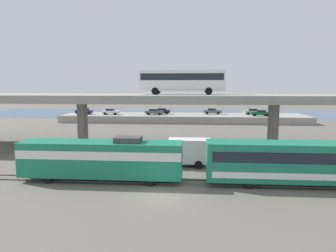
{
  "coord_description": "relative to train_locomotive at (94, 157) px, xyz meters",
  "views": [
    {
      "loc": [
        2.58,
        -23.54,
        8.71
      ],
      "look_at": [
        -1.5,
        25.32,
        2.51
      ],
      "focal_mm": 32.99,
      "sensor_mm": 36.0,
      "label": 1
    }
  ],
  "objects": [
    {
      "name": "train_locomotive",
      "position": [
        0.0,
        0.0,
        0.0
      ],
      "size": [
        16.07,
        3.04,
        4.18
      ],
      "rotation": [
        0.0,
        0.0,
        3.14
      ],
      "color": "#197A56",
      "rests_on": "ground_plane"
    },
    {
      "name": "transit_bus_on_overpass",
      "position": [
        7.59,
        16.68,
        7.53
      ],
      "size": [
        12.0,
        2.68,
        3.4
      ],
      "rotation": [
        0.0,
        0.0,
        3.14
      ],
      "color": "silver",
      "rests_on": "highway_overpass"
    },
    {
      "name": "parked_car_2",
      "position": [
        -18.9,
        49.69,
        0.34
      ],
      "size": [
        4.27,
        1.93,
        1.5
      ],
      "rotation": [
        0.0,
        0.0,
        3.14
      ],
      "color": "navy",
      "rests_on": "pier_parking_lot"
    },
    {
      "name": "parked_car_3",
      "position": [
        -11.75,
        49.05,
        0.34
      ],
      "size": [
        4.21,
        1.83,
        1.5
      ],
      "color": "silver",
      "rests_on": "pier_parking_lot"
    },
    {
      "name": "harbor_water",
      "position": [
        6.71,
        74.0,
        -2.19
      ],
      "size": [
        140.0,
        36.0,
        0.01
      ],
      "primitive_type": "cube",
      "color": "navy",
      "rests_on": "ground_plane"
    },
    {
      "name": "pier_parking_lot",
      "position": [
        6.71,
        51.0,
        -1.31
      ],
      "size": [
        61.04,
        12.46,
        1.76
      ],
      "primitive_type": "cube",
      "color": "gray",
      "rests_on": "ground_plane"
    },
    {
      "name": "rail_strip_near",
      "position": [
        6.71,
        -0.72,
        -2.13
      ],
      "size": [
        110.0,
        0.12,
        0.12
      ],
      "primitive_type": "cube",
      "color": "#59544C",
      "rests_on": "ground_plane"
    },
    {
      "name": "service_truck_west",
      "position": [
        7.97,
        5.98,
        -0.56
      ],
      "size": [
        6.8,
        2.46,
        3.04
      ],
      "rotation": [
        0.0,
        0.0,
        3.14
      ],
      "color": "maroon",
      "rests_on": "ground_plane"
    },
    {
      "name": "parked_car_6",
      "position": [
        25.35,
        48.44,
        0.34
      ],
      "size": [
        4.36,
        1.94,
        1.5
      ],
      "rotation": [
        0.0,
        0.0,
        3.14
      ],
      "color": "#0C4C26",
      "rests_on": "pier_parking_lot"
    },
    {
      "name": "train_coach_lead",
      "position": [
        21.12,
        -0.0,
        -0.02
      ],
      "size": [
        21.24,
        3.04,
        3.86
      ],
      "rotation": [
        0.0,
        0.0,
        3.14
      ],
      "color": "#197A56",
      "rests_on": "ground_plane"
    },
    {
      "name": "parked_car_4",
      "position": [
        24.45,
        52.35,
        0.34
      ],
      "size": [
        4.59,
        1.83,
        1.5
      ],
      "color": "#9E998C",
      "rests_on": "pier_parking_lot"
    },
    {
      "name": "rail_strip_far",
      "position": [
        6.71,
        0.72,
        -2.13
      ],
      "size": [
        110.0,
        0.12,
        0.12
      ],
      "primitive_type": "cube",
      "color": "#59544C",
      "rests_on": "ground_plane"
    },
    {
      "name": "ground_plane",
      "position": [
        6.71,
        -4.0,
        -2.19
      ],
      "size": [
        260.0,
        260.0,
        0.0
      ],
      "primitive_type": "plane",
      "color": "#605B54"
    },
    {
      "name": "highway_overpass",
      "position": [
        6.71,
        16.0,
        4.76
      ],
      "size": [
        96.0,
        12.15,
        7.66
      ],
      "color": "gray",
      "rests_on": "ground_plane"
    },
    {
      "name": "parked_car_0",
      "position": [
        -0.69,
        49.4,
        0.34
      ],
      "size": [
        4.56,
        1.92,
        1.5
      ],
      "color": "#515459",
      "rests_on": "pier_parking_lot"
    },
    {
      "name": "parked_car_1",
      "position": [
        14.11,
        52.95,
        0.34
      ],
      "size": [
        4.6,
        1.84,
        1.5
      ],
      "color": "#515459",
      "rests_on": "pier_parking_lot"
    },
    {
      "name": "parked_car_5",
      "position": [
        0.89,
        52.48,
        0.34
      ],
      "size": [
        4.58,
        1.94,
        1.5
      ],
      "rotation": [
        0.0,
        0.0,
        3.14
      ],
      "color": "black",
      "rests_on": "pier_parking_lot"
    }
  ]
}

